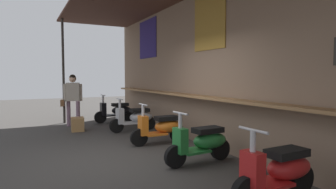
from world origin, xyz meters
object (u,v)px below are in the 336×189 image
(scooter_red, at_px, (280,170))
(shopper_with_handbag, at_px, (72,95))
(scooter_black, at_px, (117,111))
(merchandise_crate, at_px, (78,124))
(scooter_silver, at_px, (136,118))
(scooter_orange, at_px, (162,127))
(scooter_green, at_px, (203,142))

(scooter_red, distance_m, shopper_with_handbag, 7.01)
(scooter_black, bearing_deg, merchandise_crate, 34.81)
(scooter_silver, distance_m, scooter_orange, 1.76)
(scooter_green, height_order, shopper_with_handbag, shopper_with_handbag)
(scooter_red, bearing_deg, merchandise_crate, -77.09)
(scooter_orange, relative_size, scooter_red, 1.00)
(scooter_orange, bearing_deg, scooter_silver, -89.35)
(scooter_black, height_order, shopper_with_handbag, shopper_with_handbag)
(scooter_silver, distance_m, shopper_with_handbag, 2.29)
(scooter_black, distance_m, shopper_with_handbag, 1.64)
(scooter_silver, distance_m, scooter_green, 3.45)
(scooter_black, xyz_separation_m, scooter_silver, (1.84, -0.00, 0.00))
(scooter_green, relative_size, merchandise_crate, 3.21)
(merchandise_crate, bearing_deg, scooter_green, 19.67)
(scooter_black, distance_m, merchandise_crate, 1.86)
(scooter_silver, xyz_separation_m, scooter_red, (5.20, 0.00, 0.00))
(scooter_red, bearing_deg, shopper_with_handbag, -78.79)
(scooter_green, distance_m, scooter_red, 1.76)
(scooter_orange, relative_size, scooter_green, 1.00)
(scooter_silver, relative_size, merchandise_crate, 3.21)
(scooter_silver, height_order, shopper_with_handbag, shopper_with_handbag)
(scooter_black, xyz_separation_m, scooter_orange, (3.61, -0.00, 0.00))
(scooter_silver, distance_m, scooter_red, 5.20)
(scooter_silver, bearing_deg, scooter_green, 87.06)
(shopper_with_handbag, distance_m, merchandise_crate, 1.17)
(scooter_orange, bearing_deg, scooter_red, 90.65)
(scooter_green, relative_size, scooter_red, 1.00)
(scooter_silver, bearing_deg, scooter_black, -92.94)
(shopper_with_handbag, bearing_deg, scooter_silver, 56.71)
(scooter_black, bearing_deg, scooter_red, 89.43)
(scooter_black, xyz_separation_m, scooter_green, (5.29, -0.00, 0.00))
(shopper_with_handbag, height_order, merchandise_crate, shopper_with_handbag)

